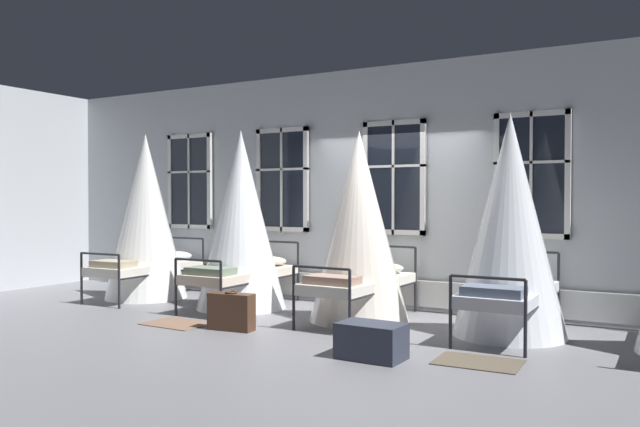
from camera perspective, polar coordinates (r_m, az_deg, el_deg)
The scene contains 11 objects.
ground at distance 8.16m, azimuth 3.16°, elevation -9.77°, with size 23.88×23.88×0.00m, color slate.
back_wall_with_windows at distance 9.23m, azimuth 6.90°, elevation 2.41°, with size 12.94×0.10×3.49m, color silver.
window_bank at distance 9.13m, azimuth 6.60°, elevation -2.18°, with size 8.56×0.10×2.62m.
cot_first at distance 10.43m, azimuth -15.36°, elevation -0.47°, with size 1.28×1.95×2.60m.
cot_second at distance 9.18m, azimuth -7.10°, elevation -0.78°, with size 1.28×1.93×2.56m.
cot_third at distance 8.18m, azimuth 3.54°, elevation -1.43°, with size 1.28×1.95×2.44m.
cot_fourth at distance 7.56m, azimuth 16.67°, elevation -1.29°, with size 1.28×1.93×2.55m.
rug_second at distance 8.26m, azimuth -12.74°, elevation -9.63°, with size 0.80×0.56×0.01m, color brown.
rug_fourth at distance 6.40m, azimuth 14.02°, elevation -12.84°, with size 0.80×0.56×0.01m, color brown.
suitcase_dark at distance 7.73m, azimuth -7.98°, elevation -8.72°, with size 0.58×0.27×0.47m.
travel_trunk at distance 6.35m, azimuth 4.63°, elevation -11.34°, with size 0.64×0.40×0.35m, color #2D3342.
Camera 1 is at (3.57, -7.17, 1.56)m, focal length 35.62 mm.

